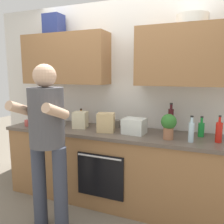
{
  "coord_description": "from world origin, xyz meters",
  "views": [
    {
      "loc": [
        0.98,
        -2.54,
        1.58
      ],
      "look_at": [
        -0.02,
        -0.1,
        1.15
      ],
      "focal_mm": 37.33,
      "sensor_mm": 36.0,
      "label": 1
    }
  ],
  "objects": [
    {
      "name": "person_standing",
      "position": [
        -0.44,
        -0.74,
        0.99
      ],
      "size": [
        0.49,
        0.45,
        1.68
      ],
      "color": "#383D4C",
      "rests_on": "ground"
    },
    {
      "name": "grocery_bag_produce",
      "position": [
        0.23,
        -0.02,
        0.99
      ],
      "size": [
        0.27,
        0.23,
        0.18
      ],
      "primitive_type": "cube",
      "rotation": [
        0.0,
        0.0,
        -0.1
      ],
      "color": "silver",
      "rests_on": "counter"
    },
    {
      "name": "ground_plane",
      "position": [
        0.0,
        0.0,
        0.0
      ],
      "size": [
        12.0,
        12.0,
        0.0
      ],
      "primitive_type": "plane",
      "color": "#756B5B"
    },
    {
      "name": "grocery_bag_bread",
      "position": [
        -0.11,
        -0.06,
        1.01
      ],
      "size": [
        0.23,
        0.21,
        0.22
      ],
      "primitive_type": "cube",
      "rotation": [
        0.0,
        0.0,
        0.24
      ],
      "color": "tan",
      "rests_on": "counter"
    },
    {
      "name": "cup_stoneware",
      "position": [
        -0.07,
        0.2,
        0.95
      ],
      "size": [
        0.09,
        0.09,
        0.1
      ],
      "primitive_type": "cylinder",
      "color": "slate",
      "rests_on": "counter"
    },
    {
      "name": "potted_herb",
      "position": [
        0.63,
        -0.11,
        1.06
      ],
      "size": [
        0.16,
        0.16,
        0.27
      ],
      "color": "#9E6647",
      "rests_on": "counter"
    },
    {
      "name": "bottle_wine",
      "position": [
        0.61,
        0.2,
        1.05
      ],
      "size": [
        0.06,
        0.06,
        0.35
      ],
      "color": "#471419",
      "rests_on": "counter"
    },
    {
      "name": "counter",
      "position": [
        -0.0,
        -0.0,
        0.45
      ],
      "size": [
        2.84,
        0.67,
        0.9
      ],
      "color": "olive",
      "rests_on": "ground"
    },
    {
      "name": "bottle_soy",
      "position": [
        -1.0,
        -0.19,
        1.03
      ],
      "size": [
        0.07,
        0.07,
        0.31
      ],
      "color": "black",
      "rests_on": "counter"
    },
    {
      "name": "bottle_vinegar",
      "position": [
        -1.25,
        0.02,
        1.01
      ],
      "size": [
        0.08,
        0.08,
        0.27
      ],
      "color": "brown",
      "rests_on": "counter"
    },
    {
      "name": "cup_ceramic",
      "position": [
        -1.2,
        -0.17,
        0.94
      ],
      "size": [
        0.07,
        0.07,
        0.08
      ],
      "primitive_type": "cylinder",
      "color": "#BF4C47",
      "rests_on": "counter"
    },
    {
      "name": "back_wall_unit",
      "position": [
        -0.0,
        0.27,
        1.5
      ],
      "size": [
        4.0,
        0.39,
        2.5
      ],
      "color": "silver",
      "rests_on": "ground"
    },
    {
      "name": "bottle_juice",
      "position": [
        -1.15,
        0.12,
        1.01
      ],
      "size": [
        0.05,
        0.05,
        0.28
      ],
      "color": "orange",
      "rests_on": "counter"
    },
    {
      "name": "bottle_syrup",
      "position": [
        -0.61,
        0.22,
        0.98
      ],
      "size": [
        0.07,
        0.07,
        0.21
      ],
      "color": "#8C4C14",
      "rests_on": "counter"
    },
    {
      "name": "mixing_bowl",
      "position": [
        -0.89,
        0.01,
        0.94
      ],
      "size": [
        0.29,
        0.29,
        0.09
      ],
      "primitive_type": "cylinder",
      "color": "silver",
      "rests_on": "counter"
    },
    {
      "name": "bottle_water",
      "position": [
        0.86,
        -0.13,
        1.01
      ],
      "size": [
        0.06,
        0.06,
        0.27
      ],
      "color": "silver",
      "rests_on": "counter"
    },
    {
      "name": "bottle_hotsauce",
      "position": [
        1.12,
        -0.04,
        1.01
      ],
      "size": [
        0.06,
        0.06,
        0.27
      ],
      "color": "red",
      "rests_on": "counter"
    },
    {
      "name": "bottle_soda",
      "position": [
        0.95,
        0.13,
        0.98
      ],
      "size": [
        0.07,
        0.07,
        0.23
      ],
      "color": "#198C33",
      "rests_on": "counter"
    },
    {
      "name": "grocery_bag_rice",
      "position": [
        -0.5,
        0.01,
        1.0
      ],
      "size": [
        0.2,
        0.21,
        0.21
      ],
      "primitive_type": "cube",
      "rotation": [
        0.0,
        0.0,
        0.22
      ],
      "color": "beige",
      "rests_on": "counter"
    }
  ]
}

